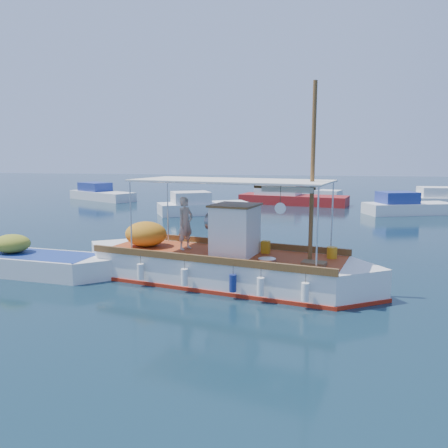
# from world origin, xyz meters

# --- Properties ---
(ground) EXTENTS (160.00, 160.00, 0.00)m
(ground) POSITION_xyz_m (0.00, 0.00, 0.00)
(ground) COLOR black
(ground) RESTS_ON ground
(fishing_caique) EXTENTS (10.30, 4.43, 6.43)m
(fishing_caique) POSITION_xyz_m (-0.53, -0.42, 0.56)
(fishing_caique) COLOR white
(fishing_caique) RESTS_ON ground
(dinghy) EXTENTS (6.35, 2.21, 1.56)m
(dinghy) POSITION_xyz_m (-7.24, -0.72, 0.33)
(dinghy) COLOR white
(dinghy) RESTS_ON ground
(bg_boat_nw) EXTENTS (6.75, 5.14, 1.80)m
(bg_boat_nw) POSITION_xyz_m (-5.22, 15.96, 0.49)
(bg_boat_nw) COLOR silver
(bg_boat_nw) RESTS_ON ground
(bg_boat_n) EXTENTS (9.40, 4.65, 1.80)m
(bg_boat_n) POSITION_xyz_m (0.70, 23.58, 0.49)
(bg_boat_n) COLOR maroon
(bg_boat_n) RESTS_ON ground
(bg_boat_ne) EXTENTS (6.53, 4.15, 1.80)m
(bg_boat_ne) POSITION_xyz_m (9.11, 18.62, 0.49)
(bg_boat_ne) COLOR silver
(bg_boat_ne) RESTS_ON ground
(bg_boat_far_w) EXTENTS (7.56, 5.59, 1.80)m
(bg_boat_far_w) POSITION_xyz_m (-17.03, 23.98, 0.49)
(bg_boat_far_w) COLOR silver
(bg_boat_far_w) RESTS_ON ground
(bg_boat_far_n) EXTENTS (5.81, 3.72, 1.80)m
(bg_boat_far_n) POSITION_xyz_m (2.46, 30.15, 0.49)
(bg_boat_far_n) COLOR silver
(bg_boat_far_n) RESTS_ON ground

